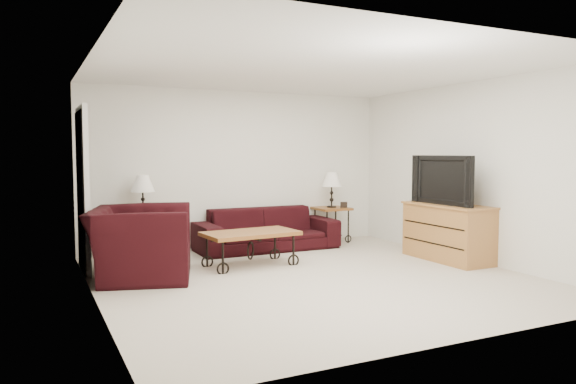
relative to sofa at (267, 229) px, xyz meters
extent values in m
plane|color=beige|center=(-0.26, -2.02, -0.32)|extent=(5.00, 5.00, 0.00)
cube|color=white|center=(-0.26, 0.48, 0.93)|extent=(5.00, 0.02, 2.50)
cube|color=white|center=(-0.26, -4.52, 0.93)|extent=(5.00, 0.02, 2.50)
cube|color=white|center=(-2.76, -2.02, 0.93)|extent=(0.02, 5.00, 2.50)
cube|color=white|center=(2.24, -2.02, 0.93)|extent=(0.02, 5.00, 2.50)
plane|color=white|center=(-0.26, -2.02, 2.18)|extent=(5.00, 5.00, 0.00)
cube|color=black|center=(-2.73, -0.37, 0.70)|extent=(0.08, 0.94, 2.04)
imported|color=black|center=(0.00, 0.00, 0.00)|extent=(2.21, 0.86, 0.65)
cube|color=brown|center=(-1.86, 0.18, -0.02)|extent=(0.55, 0.55, 0.60)
cube|color=brown|center=(1.28, 0.18, -0.03)|extent=(0.55, 0.55, 0.59)
cube|color=black|center=(-2.01, 0.03, 0.33)|extent=(0.12, 0.04, 0.10)
cube|color=black|center=(1.43, 0.03, 0.32)|extent=(0.12, 0.04, 0.10)
cube|color=brown|center=(-0.69, -1.04, -0.09)|extent=(1.29, 0.78, 0.46)
imported|color=black|center=(-2.14, -1.10, 0.11)|extent=(1.48, 1.59, 0.86)
cube|color=orange|center=(-1.99, -1.15, 0.20)|extent=(0.21, 0.40, 0.39)
cube|color=#A1683C|center=(1.97, -1.89, 0.07)|extent=(0.55, 1.33, 0.80)
imported|color=black|center=(1.95, -1.89, 0.81)|extent=(0.16, 1.19, 0.68)
ellipsoid|color=black|center=(0.60, -0.14, -0.11)|extent=(0.37, 0.32, 0.42)
camera|label=1|loc=(-3.37, -7.74, 1.20)|focal=33.92mm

